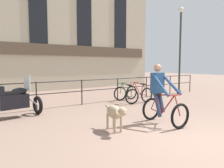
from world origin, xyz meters
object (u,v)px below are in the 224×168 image
at_px(dog, 115,113).
at_px(street_lamp, 180,46).
at_px(cyclist_with_bike, 161,97).
at_px(parked_bicycle_near_lamp, 126,94).
at_px(parked_motorcycle, 13,101).
at_px(parked_bicycle_mid_left, 139,93).

height_order(dog, street_lamp, street_lamp).
height_order(cyclist_with_bike, parked_bicycle_near_lamp, cyclist_with_bike).
height_order(parked_motorcycle, parked_bicycle_near_lamp, parked_motorcycle).
distance_m(cyclist_with_bike, parked_bicycle_mid_left, 3.89).
bearing_deg(parked_motorcycle, parked_bicycle_near_lamp, -96.41).
distance_m(parked_bicycle_mid_left, street_lamp, 4.20).
relative_size(parked_motorcycle, parked_bicycle_near_lamp, 1.48).
relative_size(cyclist_with_bike, street_lamp, 0.35).
bearing_deg(parked_bicycle_mid_left, street_lamp, -172.92).
bearing_deg(street_lamp, dog, -153.95).
height_order(parked_bicycle_near_lamp, street_lamp, street_lamp).
relative_size(dog, street_lamp, 0.22).
bearing_deg(cyclist_with_bike, parked_bicycle_mid_left, 59.88).
xyz_separation_m(cyclist_with_bike, parked_bicycle_mid_left, (2.13, 3.23, -0.41)).
relative_size(cyclist_with_bike, parked_motorcycle, 0.96).
bearing_deg(parked_bicycle_near_lamp, dog, 56.24).
xyz_separation_m(parked_bicycle_near_lamp, street_lamp, (4.25, 0.39, 2.34)).
xyz_separation_m(dog, parked_motorcycle, (-1.80, 2.95, 0.09)).
bearing_deg(dog, parked_bicycle_near_lamp, 55.38).
relative_size(parked_motorcycle, parked_bicycle_mid_left, 1.59).
bearing_deg(dog, street_lamp, 34.40).
xyz_separation_m(cyclist_with_bike, dog, (-1.53, 0.14, -0.29)).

